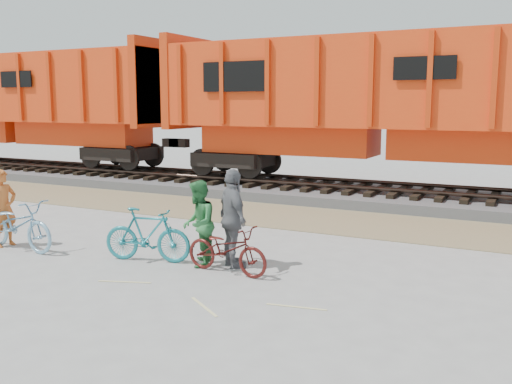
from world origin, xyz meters
TOP-DOWN VIEW (x-y plane):
  - ground at (0.00, 0.00)m, footprint 120.00×120.00m
  - gravel_strip at (0.00, 5.50)m, footprint 120.00×3.00m
  - ballast_bed at (0.00, 9.00)m, footprint 120.00×4.00m
  - track at (0.00, 9.00)m, footprint 120.00×2.60m
  - hopper_car_left at (-14.26, 9.00)m, footprint 14.00×3.13m
  - hopper_car_center at (0.74, 9.00)m, footprint 14.00×3.13m
  - bicycle_blue at (-4.30, -0.09)m, footprint 2.00×0.79m
  - bicycle_teal at (-1.43, 0.39)m, footprint 1.76×0.86m
  - bicycle_maroon at (0.26, 0.41)m, footprint 1.67×0.71m
  - person_solo at (-4.80, 0.01)m, footprint 0.43×0.62m
  - person_man at (-0.43, 0.59)m, footprint 0.86×0.94m
  - person_woman at (0.16, 0.81)m, footprint 1.08×1.00m

SIDE VIEW (x-z plane):
  - ground at x=0.00m, z-range 0.00..0.00m
  - gravel_strip at x=0.00m, z-range 0.00..0.02m
  - ballast_bed at x=0.00m, z-range 0.00..0.30m
  - bicycle_maroon at x=0.26m, z-range 0.00..0.85m
  - track at x=0.00m, z-range 0.35..0.59m
  - bicycle_teal at x=-1.43m, z-range 0.00..1.02m
  - bicycle_blue at x=-4.30m, z-range 0.00..1.03m
  - person_man at x=-0.43m, z-range 0.00..1.56m
  - person_solo at x=-4.80m, z-range 0.00..1.60m
  - person_woman at x=0.16m, z-range 0.00..1.78m
  - hopper_car_left at x=-14.26m, z-range 0.68..5.33m
  - hopper_car_center at x=0.74m, z-range 0.68..5.33m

